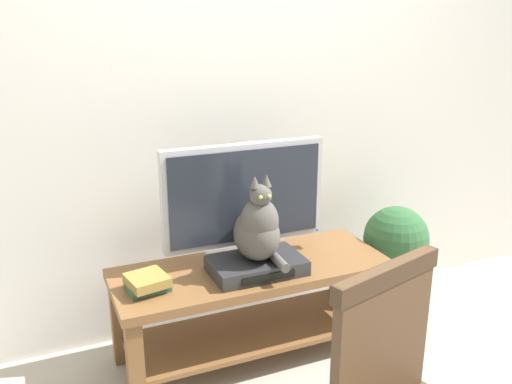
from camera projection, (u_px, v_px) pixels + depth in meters
back_wall at (229, 71)px, 2.85m from camera, size 7.00×0.12×2.80m
tv_stand at (252, 293)px, 2.72m from camera, size 1.36×0.52×0.50m
tv at (245, 200)px, 2.66m from camera, size 0.82×0.20×0.60m
media_box at (257, 265)px, 2.61m from camera, size 0.44×0.28×0.07m
cat at (258, 229)px, 2.54m from camera, size 0.21×0.33×0.42m
book_stack at (147, 283)px, 2.43m from camera, size 0.20×0.20×0.07m
potted_plant at (395, 249)px, 3.07m from camera, size 0.36×0.36×0.67m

